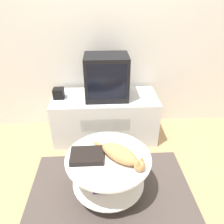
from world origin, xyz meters
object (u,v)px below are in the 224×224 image
tv (107,77)px  speaker (59,93)px  dvd_box (87,155)px  cat (121,154)px

tv → speaker: tv is taller
tv → speaker: bearing=179.1°
tv → speaker: size_ratio=4.23×
dvd_box → cat: 0.29m
cat → speaker: bearing=167.1°
dvd_box → cat: bearing=-8.5°
dvd_box → speaker: bearing=111.6°
speaker → cat: speaker is taller
tv → speaker: (-0.56, 0.01, -0.19)m
tv → cat: (0.08, -0.94, -0.32)m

